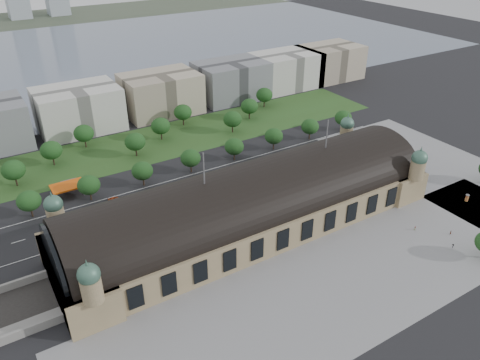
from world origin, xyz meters
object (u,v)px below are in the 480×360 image
traffic_car_4 (190,196)px  parked_car_5 (124,232)px  parked_car_1 (83,247)px  pedestrian_4 (453,246)px  pedestrian_1 (451,233)px  parked_car_6 (147,220)px  traffic_car_2 (74,232)px  parked_car_3 (150,219)px  bus_mid (245,178)px  petrol_station (69,185)px  pedestrian_0 (415,228)px  bus_east (244,179)px  parked_car_4 (132,231)px  bus_west (168,208)px  advertising_column (467,198)px  traffic_car_3 (113,199)px  parked_car_2 (61,254)px  traffic_car_5 (296,155)px  parked_car_0 (96,236)px

traffic_car_4 → parked_car_5: size_ratio=0.89×
parked_car_1 → pedestrian_4: bearing=33.0°
pedestrian_1 → pedestrian_4: bearing=157.7°
pedestrian_4 → parked_car_6: bearing=-71.8°
traffic_car_2 → parked_car_1: traffic_car_2 is taller
parked_car_3 → bus_mid: 50.15m
pedestrian_4 → petrol_station: bearing=-78.4°
pedestrian_0 → pedestrian_1: (9.33, -9.14, 0.01)m
traffic_car_2 → pedestrian_0: size_ratio=3.14×
bus_east → parked_car_4: bearing=105.8°
traffic_car_4 → bus_east: bus_east is taller
bus_west → advertising_column: (112.29, -59.68, -0.19)m
bus_west → advertising_column: bearing=-118.6°
traffic_car_3 → parked_car_2: parked_car_2 is taller
traffic_car_3 → traffic_car_4: 32.84m
traffic_car_4 → pedestrian_4: 106.00m
parked_car_2 → traffic_car_3: bearing=111.3°
parked_car_6 → parked_car_5: bearing=-105.8°
parked_car_4 → bus_mid: bearing=67.7°
traffic_car_2 → pedestrian_0: (113.41, -67.55, 0.11)m
traffic_car_5 → bus_west: bearing=106.3°
parked_car_2 → bus_west: bus_west is taller
advertising_column → pedestrian_1: (-26.67, -11.99, -0.75)m
bus_west → traffic_car_3: bearing=37.2°
parked_car_6 → pedestrian_0: pedestrian_0 is taller
advertising_column → bus_mid: bearing=137.9°
parked_car_1 → traffic_car_3: bearing=117.1°
parked_car_5 → parked_car_6: bearing=80.7°
petrol_station → parked_car_4: petrol_station is taller
traffic_car_2 → traffic_car_4: traffic_car_2 is taller
parked_car_4 → bus_west: bearing=75.6°
parked_car_0 → parked_car_2: 14.23m
traffic_car_2 → traffic_car_5: 114.26m
parked_car_2 → pedestrian_1: size_ratio=2.84×
traffic_car_5 → pedestrian_0: bearing=-174.2°
parked_car_0 → bus_east: bearing=63.4°
pedestrian_0 → bus_east: bearing=104.1°
parked_car_0 → pedestrian_1: size_ratio=2.37×
bus_mid → bus_east: size_ratio=1.15×
traffic_car_2 → traffic_car_3: (20.91, 15.86, -0.07)m
traffic_car_4 → pedestrian_4: (66.41, -82.62, 0.15)m
pedestrian_1 → pedestrian_4: 8.83m
parked_car_1 → parked_car_3: bearing=72.0°
traffic_car_2 → parked_car_0: 9.48m
traffic_car_2 → bus_west: bearing=83.6°
petrol_station → parked_car_0: (-0.53, -40.28, -2.27)m
parked_car_0 → parked_car_2: size_ratio=0.83×
parked_car_0 → bus_east: 71.23m
petrol_station → parked_car_2: (-14.18, -44.28, -2.23)m
petrol_station → parked_car_0: petrol_station is taller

